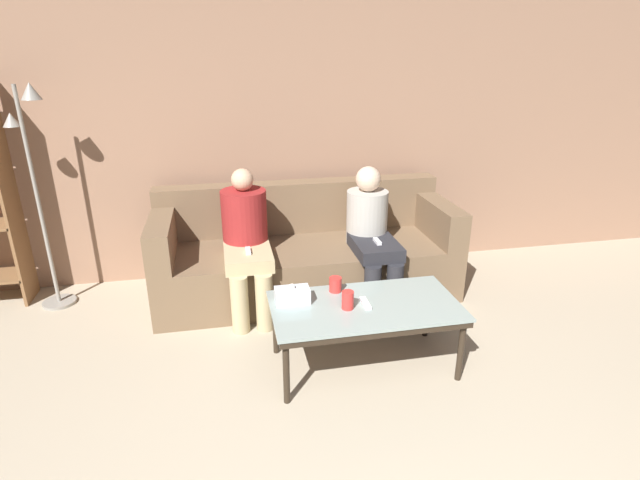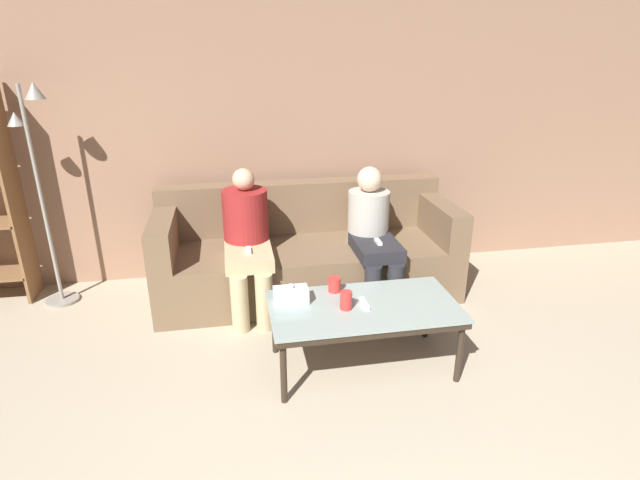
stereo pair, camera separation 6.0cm
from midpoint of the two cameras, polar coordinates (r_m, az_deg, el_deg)
The scene contains 10 objects.
wall_back at distance 4.50m, azimuth -3.39°, elevation 12.43°, with size 12.00×0.06×2.60m.
couch at distance 4.27m, azimuth -2.08°, elevation -1.66°, with size 2.47×0.91×0.89m.
coffee_table at distance 3.22m, azimuth 4.64°, elevation -8.01°, with size 1.20×0.63×0.46m.
cup_near_left at distance 3.34m, azimuth 1.25°, elevation -5.10°, with size 0.08×0.08×0.10m.
cup_near_right at distance 3.12m, azimuth 2.63°, elevation -6.87°, with size 0.08×0.08×0.12m.
tissue_box at distance 3.20m, azimuth -3.73°, elevation -6.32°, with size 0.22×0.12×0.13m.
game_remote at distance 3.20m, azimuth 4.66°, elevation -7.21°, with size 0.04×0.15×0.02m.
standing_lamp at distance 4.36m, azimuth -30.07°, elevation 6.34°, with size 0.31×0.26×1.75m.
seated_person_left_end at distance 3.91m, azimuth -8.87°, elevation 0.35°, with size 0.36×0.73×1.12m.
seated_person_mid_left at distance 4.07m, azimuth 5.44°, elevation 1.07°, with size 0.34×0.73×1.09m.
Camera 1 is at (-0.67, -0.78, 1.98)m, focal length 28.00 mm.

